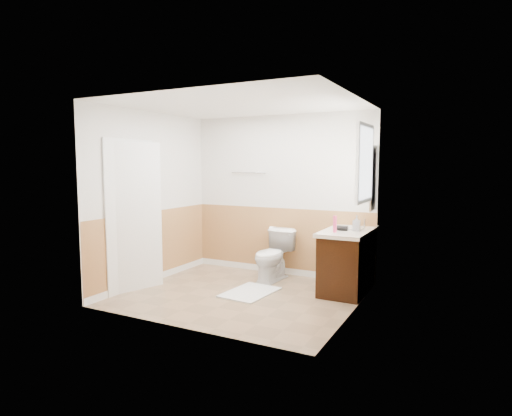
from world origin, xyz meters
The scene contains 32 objects.
floor centered at (0.00, 0.00, 0.00)m, with size 3.00×3.00×0.00m, color #8C7051.
ceiling centered at (0.00, 0.00, 2.50)m, with size 3.00×3.00×0.00m, color white.
wall_back centered at (0.00, 1.30, 1.25)m, with size 3.00×3.00×0.00m, color silver.
wall_front centered at (0.00, -1.30, 1.25)m, with size 3.00×3.00×0.00m, color silver.
wall_left centered at (-1.50, 0.00, 1.25)m, with size 3.00×3.00×0.00m, color silver.
wall_right centered at (1.50, 0.00, 1.25)m, with size 3.00×3.00×0.00m, color silver.
wainscot_back centered at (0.00, 1.29, 0.50)m, with size 3.00×3.00×0.00m, color tan.
wainscot_front centered at (0.00, -1.29, 0.50)m, with size 3.00×3.00×0.00m, color tan.
wainscot_left centered at (-1.49, 0.00, 0.50)m, with size 2.60×2.60×0.00m, color tan.
wainscot_right centered at (1.49, 0.00, 0.50)m, with size 2.60×2.60×0.00m, color tan.
toilet centered at (0.07, 0.86, 0.38)m, with size 0.42×0.74×0.75m, color white.
bath_mat centered at (0.07, 0.12, 0.01)m, with size 0.55×0.80×0.02m, color white.
vanity_cabinet centered at (1.21, 0.85, 0.40)m, with size 0.55×1.10×0.80m, color black.
vanity_knob_left centered at (0.91, 0.75, 0.55)m, with size 0.03×0.03×0.03m, color silver.
vanity_knob_right centered at (0.91, 0.95, 0.55)m, with size 0.03×0.03×0.03m, color silver.
countertop centered at (1.20, 0.85, 0.83)m, with size 0.60×1.15×0.05m, color white.
sink_basin centered at (1.21, 1.00, 0.86)m, with size 0.36×0.36×0.02m, color white.
faucet centered at (1.39, 1.00, 0.92)m, with size 0.02×0.02×0.14m, color silver.
lotion_bottle centered at (1.11, 0.54, 0.96)m, with size 0.05×0.05×0.22m, color #D7376A.
soap_dispenser centered at (1.33, 0.80, 0.95)m, with size 0.09×0.10×0.21m, color #949BA6.
hair_dryer_body centered at (1.16, 0.72, 0.89)m, with size 0.07×0.07×0.14m, color black.
hair_dryer_handle centered at (1.13, 0.80, 0.86)m, with size 0.03×0.03×0.07m, color black.
mirror_panel centered at (1.48, 1.10, 1.55)m, with size 0.02×0.35×0.90m, color silver.
window_frame centered at (1.47, 0.59, 1.75)m, with size 0.04×0.80×1.00m, color white.
window_glass centered at (1.49, 0.59, 1.75)m, with size 0.01×0.70×0.90m, color white.
door centered at (-1.40, -0.45, 1.02)m, with size 0.05×0.80×2.04m, color white.
door_frame centered at (-1.48, -0.45, 1.03)m, with size 0.02×0.92×2.10m, color white.
door_knob centered at (-1.34, -0.12, 0.95)m, with size 0.06×0.06×0.06m, color silver.
towel_bar centered at (-0.55, 1.25, 1.60)m, with size 0.02×0.02×0.62m, color silver.
tp_holder_bar centered at (-0.10, 1.23, 0.70)m, with size 0.02×0.02×0.14m, color silver.
tp_roll centered at (-0.10, 1.23, 0.70)m, with size 0.11×0.11×0.10m, color white.
tp_sheet centered at (-0.10, 1.23, 0.59)m, with size 0.10×0.01×0.16m, color white.
Camera 1 is at (2.74, -4.88, 1.75)m, focal length 30.19 mm.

